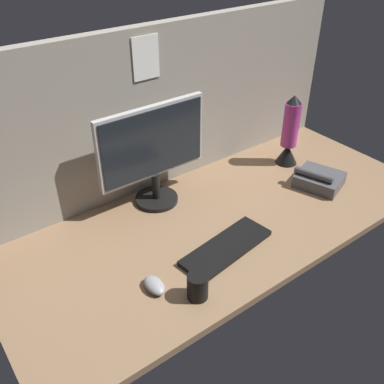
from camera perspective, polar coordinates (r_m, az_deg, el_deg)
The scene contains 8 objects.
ground_plane at distance 176.83cm, azimuth 3.85°, elevation -3.52°, with size 180.00×80.00×3.00cm, color #8C6B4C.
cubicle_wall_back at distance 184.56cm, azimuth -3.34°, elevation 11.13°, with size 180.00×5.50×68.41cm.
monitor at distance 172.37cm, azimuth -5.14°, elevation 5.46°, with size 47.40×18.00×42.52cm.
keyboard at distance 159.62cm, azimuth 4.53°, elevation -7.30°, with size 37.00×13.00×2.00cm, color black.
mouse at distance 145.40cm, azimuth -4.97°, elevation -12.11°, with size 5.60×9.60×3.40cm, color #99999E.
mug_black_travel at distance 140.60cm, azimuth 0.74°, elevation -12.31°, with size 6.91×6.91×9.11cm.
lava_lamp at distance 209.14cm, azimuth 12.69°, elevation 7.23°, with size 10.47×10.47×34.28cm.
desk_phone at distance 200.14cm, azimuth 16.34°, elevation 1.62°, with size 22.33×23.56×8.80cm.
Camera 1 is at (-92.69, -104.68, 106.75)cm, focal length 40.54 mm.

